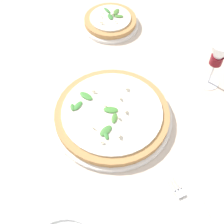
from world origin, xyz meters
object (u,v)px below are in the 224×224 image
Objects in this scene: pizza_personal_side at (110,21)px; fork at (193,214)px; wine_glass at (218,56)px; pizza_arugula_main at (112,114)px.

pizza_personal_side reaches higher than fork.
wine_glass is at bearing -152.98° from pizza_personal_side.
pizza_personal_side is 1.27× the size of wine_glass.
wine_glass is 0.81× the size of fork.
fork is at bearing -166.78° from pizza_arugula_main.
wine_glass is 0.47m from fork.
pizza_arugula_main reaches higher than fork.
pizza_arugula_main is at bearing 9.33° from fork.
pizza_arugula_main is at bearing 159.85° from pizza_personal_side.
fork is (-0.37, 0.27, -0.11)m from wine_glass.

